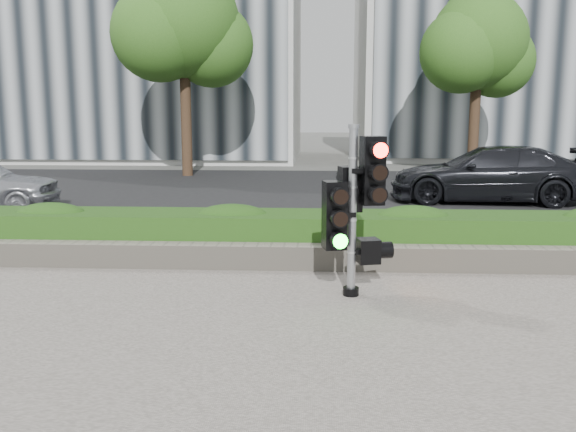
{
  "coord_description": "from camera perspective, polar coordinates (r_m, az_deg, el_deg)",
  "views": [
    {
      "loc": [
        0.12,
        -6.43,
        2.21
      ],
      "look_at": [
        -0.25,
        0.6,
        1.0
      ],
      "focal_mm": 38.0,
      "sensor_mm": 36.0,
      "label": 1
    }
  ],
  "objects": [
    {
      "name": "ground",
      "position": [
        6.8,
        1.9,
        -9.24
      ],
      "size": [
        120.0,
        120.0,
        0.0
      ],
      "primitive_type": "plane",
      "color": "#51514C",
      "rests_on": "ground"
    },
    {
      "name": "sidewalk",
      "position": [
        4.51,
        1.2,
        -19.44
      ],
      "size": [
        16.0,
        11.0,
        0.03
      ],
      "primitive_type": "cube",
      "color": "#9E9389",
      "rests_on": "ground"
    },
    {
      "name": "road",
      "position": [
        16.58,
        2.61,
        2.09
      ],
      "size": [
        60.0,
        13.0,
        0.02
      ],
      "primitive_type": "cube",
      "color": "black",
      "rests_on": "ground"
    },
    {
      "name": "curb",
      "position": [
        9.82,
        2.28,
        -2.93
      ],
      "size": [
        60.0,
        0.25,
        0.12
      ],
      "primitive_type": "cube",
      "color": "gray",
      "rests_on": "ground"
    },
    {
      "name": "stone_wall",
      "position": [
        8.57,
        2.17,
        -3.84
      ],
      "size": [
        12.0,
        0.32,
        0.34
      ],
      "primitive_type": "cube",
      "color": "gray",
      "rests_on": "sidewalk"
    },
    {
      "name": "hedge",
      "position": [
        9.17,
        2.24,
        -1.86
      ],
      "size": [
        12.0,
        1.0,
        0.68
      ],
      "primitive_type": "cube",
      "color": "#367323",
      "rests_on": "sidewalk"
    },
    {
      "name": "building_right",
      "position": [
        33.48,
        22.87,
        15.49
      ],
      "size": [
        18.0,
        10.0,
        12.0
      ],
      "primitive_type": "cube",
      "color": "#B7B7B2",
      "rests_on": "ground"
    },
    {
      "name": "tree_left",
      "position": [
        21.68,
        -9.76,
        17.11
      ],
      "size": [
        4.61,
        4.03,
        7.34
      ],
      "color": "black",
      "rests_on": "ground"
    },
    {
      "name": "tree_right",
      "position": [
        22.74,
        17.29,
        15.04
      ],
      "size": [
        4.1,
        3.58,
        6.53
      ],
      "color": "black",
      "rests_on": "ground"
    },
    {
      "name": "traffic_signal",
      "position": [
        7.22,
        6.2,
        1.29
      ],
      "size": [
        0.74,
        0.61,
        2.04
      ],
      "rotation": [
        0.0,
        0.0,
        0.23
      ],
      "color": "black",
      "rests_on": "sidewalk"
    },
    {
      "name": "car_dark",
      "position": [
        15.72,
        18.25,
        3.75
      ],
      "size": [
        4.92,
        2.44,
        1.37
      ],
      "primitive_type": "imported",
      "rotation": [
        0.0,
        0.0,
        -1.68
      ],
      "color": "black",
      "rests_on": "road"
    }
  ]
}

